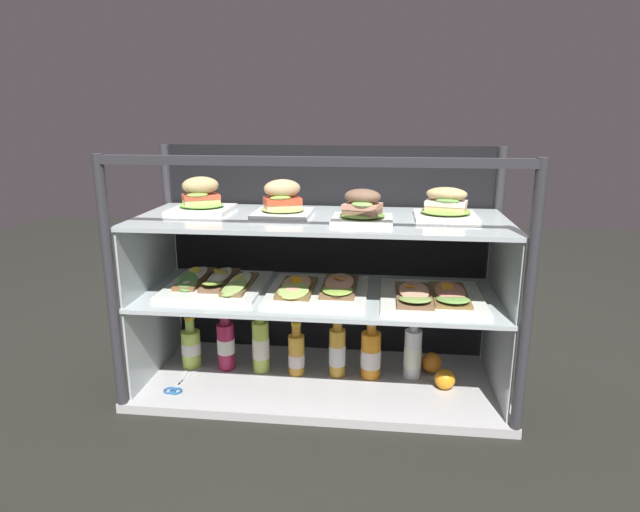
{
  "coord_description": "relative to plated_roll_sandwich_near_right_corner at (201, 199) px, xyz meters",
  "views": [
    {
      "loc": [
        0.21,
        -1.78,
        0.96
      ],
      "look_at": [
        0.0,
        0.0,
        0.49
      ],
      "focal_mm": 30.38,
      "sensor_mm": 36.0,
      "label": 1
    }
  ],
  "objects": [
    {
      "name": "ground_plane",
      "position": [
        0.43,
        -0.06,
        -0.68
      ],
      "size": [
        6.0,
        6.0,
        0.02
      ],
      "primitive_type": "cube",
      "color": "black",
      "rests_on": "ground"
    },
    {
      "name": "case_base_deck",
      "position": [
        0.43,
        -0.06,
        -0.65
      ],
      "size": [
        1.3,
        0.53,
        0.03
      ],
      "primitive_type": "cube",
      "color": "#BBB9B9",
      "rests_on": "ground"
    },
    {
      "name": "case_frame",
      "position": [
        0.43,
        0.09,
        -0.21
      ],
      "size": [
        1.3,
        0.53,
        0.85
      ],
      "color": "#333338",
      "rests_on": "ground"
    },
    {
      "name": "riser_lower_tier",
      "position": [
        0.43,
        -0.06,
        -0.48
      ],
      "size": [
        1.23,
        0.46,
        0.31
      ],
      "color": "silver",
      "rests_on": "case_base_deck"
    },
    {
      "name": "shelf_lower_glass",
      "position": [
        0.43,
        -0.06,
        -0.32
      ],
      "size": [
        1.25,
        0.48,
        0.01
      ],
      "primitive_type": "cube",
      "color": "silver",
      "rests_on": "riser_lower_tier"
    },
    {
      "name": "riser_upper_tier",
      "position": [
        0.43,
        -0.06,
        -0.19
      ],
      "size": [
        1.23,
        0.46,
        0.25
      ],
      "color": "silver",
      "rests_on": "shelf_lower_glass"
    },
    {
      "name": "shelf_upper_glass",
      "position": [
        0.43,
        -0.06,
        -0.05
      ],
      "size": [
        1.25,
        0.48,
        0.01
      ],
      "primitive_type": "cube",
      "color": "silver",
      "rests_on": "riser_upper_tier"
    },
    {
      "name": "plated_roll_sandwich_near_right_corner",
      "position": [
        0.0,
        0.0,
        0.0
      ],
      "size": [
        0.21,
        0.21,
        0.12
      ],
      "color": "white",
      "rests_on": "shelf_upper_glass"
    },
    {
      "name": "plated_roll_sandwich_mid_left",
      "position": [
        0.3,
        -0.04,
        0.0
      ],
      "size": [
        0.19,
        0.19,
        0.12
      ],
      "color": "white",
      "rests_on": "shelf_upper_glass"
    },
    {
      "name": "plated_roll_sandwich_far_right",
      "position": [
        0.57,
        -0.11,
        -0.01
      ],
      "size": [
        0.19,
        0.19,
        0.11
      ],
      "color": "white",
      "rests_on": "shelf_upper_glass"
    },
    {
      "name": "plated_roll_sandwich_right_of_center",
      "position": [
        0.85,
        -0.03,
        -0.01
      ],
      "size": [
        0.2,
        0.2,
        0.1
      ],
      "color": "white",
      "rests_on": "shelf_upper_glass"
    },
    {
      "name": "open_sandwich_tray_far_left",
      "position": [
        0.06,
        -0.05,
        -0.29
      ],
      "size": [
        0.34,
        0.36,
        0.06
      ],
      "color": "white",
      "rests_on": "shelf_lower_glass"
    },
    {
      "name": "open_sandwich_tray_near_right_corner",
      "position": [
        0.42,
        -0.06,
        -0.29
      ],
      "size": [
        0.34,
        0.36,
        0.06
      ],
      "color": "white",
      "rests_on": "shelf_lower_glass"
    },
    {
      "name": "open_sandwich_tray_center",
      "position": [
        0.81,
        -0.09,
        -0.29
      ],
      "size": [
        0.34,
        0.36,
        0.06
      ],
      "color": "white",
      "rests_on": "shelf_lower_glass"
    },
    {
      "name": "juice_bottle_front_fourth",
      "position": [
        -0.06,
        -0.02,
        -0.56
      ],
      "size": [
        0.07,
        0.07,
        0.2
      ],
      "color": "#BAD94F",
      "rests_on": "case_base_deck"
    },
    {
      "name": "juice_bottle_tucked_behind",
      "position": [
        0.07,
        -0.02,
        -0.54
      ],
      "size": [
        0.07,
        0.07,
        0.23
      ],
      "color": "#A11C43",
      "rests_on": "case_base_deck"
    },
    {
      "name": "juice_bottle_back_right",
      "position": [
        0.2,
        -0.02,
        -0.53
      ],
      "size": [
        0.06,
        0.06,
        0.25
      ],
      "color": "#BCD44E",
      "rests_on": "case_base_deck"
    },
    {
      "name": "juice_bottle_back_center",
      "position": [
        0.34,
        -0.03,
        -0.56
      ],
      "size": [
        0.06,
        0.06,
        0.2
      ],
      "color": "gold",
      "rests_on": "case_base_deck"
    },
    {
      "name": "juice_bottle_front_left_end",
      "position": [
        0.49,
        -0.03,
        -0.54
      ],
      "size": [
        0.06,
        0.06,
        0.24
      ],
      "color": "gold",
      "rests_on": "case_base_deck"
    },
    {
      "name": "juice_bottle_near_post",
      "position": [
        0.61,
        -0.02,
        -0.55
      ],
      "size": [
        0.07,
        0.07,
        0.22
      ],
      "color": "orange",
      "rests_on": "case_base_deck"
    },
    {
      "name": "juice_bottle_front_middle",
      "position": [
        0.76,
        -0.01,
        -0.55
      ],
      "size": [
        0.06,
        0.06,
        0.23
      ],
      "color": "white",
      "rests_on": "case_base_deck"
    },
    {
      "name": "orange_fruit_beside_bottles",
      "position": [
        0.83,
        0.04,
        -0.6
      ],
      "size": [
        0.08,
        0.08,
        0.08
      ],
      "primitive_type": "sphere",
      "color": "orange",
      "rests_on": "case_base_deck"
    },
    {
      "name": "orange_fruit_near_left_post",
      "position": [
        0.87,
        -0.08,
        -0.6
      ],
      "size": [
        0.07,
        0.07,
        0.07
      ],
      "primitive_type": "sphere",
      "color": "orange",
      "rests_on": "case_base_deck"
    },
    {
      "name": "kitchen_scissors",
      "position": [
        -0.06,
        -0.19,
        -0.63
      ],
      "size": [
        0.07,
        0.21,
        0.01
      ],
      "color": "silver",
      "rests_on": "case_base_deck"
    }
  ]
}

